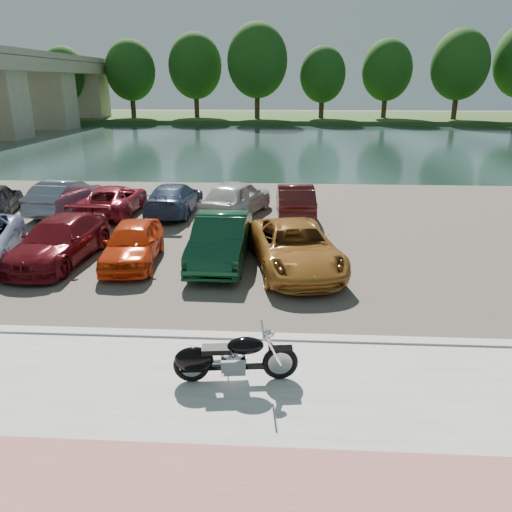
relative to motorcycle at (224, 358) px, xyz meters
The scene contains 18 objects.
ground 0.63m from the motorcycle, 101.66° to the right, with size 200.00×200.00×0.00m, color #595447.
promenade 1.39m from the motorcycle, 92.64° to the right, with size 60.00×6.00×0.10m, color #A7A69D.
pink_path 2.83m from the motorcycle, 91.22° to the right, with size 60.00×2.00×0.01m, color #975855.
kerb 1.78m from the motorcycle, 91.99° to the left, with size 60.00×0.30×0.14m, color #A7A69D.
parking_lot 10.73m from the motorcycle, 90.32° to the left, with size 60.00×18.00×0.04m, color #464139.
river 39.72m from the motorcycle, 90.09° to the left, with size 120.00×40.00×0.00m, color #182C27.
far_bank 71.71m from the motorcycle, 90.05° to the left, with size 120.00×24.00×0.60m, color #254317.
far_trees 66.01m from the motorcycle, 86.24° to the left, with size 70.25×10.68×12.52m.
motorcycle is the anchor object (origin of this frame).
car_3 8.80m from the motorcycle, 132.71° to the left, with size 1.89×4.64×1.35m, color #5E0D14.
car_4 7.37m from the motorcycle, 119.42° to the left, with size 1.55×3.86×1.31m, color red.
car_5 6.68m from the motorcycle, 97.64° to the left, with size 1.58×4.52×1.49m, color #113E25.
car_6 6.34m from the motorcycle, 77.20° to the left, with size 2.31×5.01×1.39m, color #AE6F28.
car_9 15.18m from the motorcycle, 123.77° to the left, with size 1.51×4.33×1.43m, color slate.
car_10 13.87m from the motorcycle, 116.67° to the left, with size 2.09×4.53×1.26m, color maroon.
car_11 13.24m from the motorcycle, 106.18° to the left, with size 1.83×4.50×1.31m, color #31415F.
car_12 12.55m from the motorcycle, 94.56° to the left, with size 1.82×4.52×1.54m, color silver.
car_13 12.61m from the motorcycle, 83.25° to the left, with size 1.47×4.22×1.39m, color #4E1515.
Camera 1 is at (1.13, -7.76, 5.40)m, focal length 35.00 mm.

